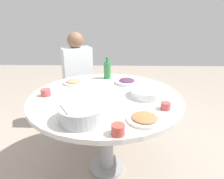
# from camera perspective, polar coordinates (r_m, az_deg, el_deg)

# --- Properties ---
(ground) EXTENTS (8.00, 8.00, 0.00)m
(ground) POSITION_cam_1_polar(r_m,az_deg,el_deg) (2.01, -1.58, -21.94)
(ground) COLOR #A09183
(round_dining_table) EXTENTS (1.24, 1.24, 0.75)m
(round_dining_table) POSITION_cam_1_polar(r_m,az_deg,el_deg) (1.64, -1.81, -5.35)
(round_dining_table) COLOR #99999E
(round_dining_table) RESTS_ON ground
(rice_bowl) EXTENTS (0.29, 0.29, 0.11)m
(rice_bowl) POSITION_cam_1_polar(r_m,az_deg,el_deg) (1.22, -8.92, -6.79)
(rice_bowl) COLOR #B2B5BA
(rice_bowl) RESTS_ON round_dining_table
(soup_bowl) EXTENTS (0.28, 0.28, 0.06)m
(soup_bowl) POSITION_cam_1_polar(r_m,az_deg,el_deg) (1.59, 10.51, -0.93)
(soup_bowl) COLOR white
(soup_bowl) RESTS_ON round_dining_table
(dish_eggplant) EXTENTS (0.22, 0.22, 0.05)m
(dish_eggplant) POSITION_cam_1_polar(r_m,az_deg,el_deg) (1.87, 4.38, 2.38)
(dish_eggplant) COLOR silver
(dish_eggplant) RESTS_ON round_dining_table
(dish_shrimp) EXTENTS (0.20, 0.20, 0.04)m
(dish_shrimp) POSITION_cam_1_polar(r_m,az_deg,el_deg) (1.90, -11.08, 2.26)
(dish_shrimp) COLOR silver
(dish_shrimp) RESTS_ON round_dining_table
(dish_tofu_braise) EXTENTS (0.22, 0.22, 0.04)m
(dish_tofu_braise) POSITION_cam_1_polar(r_m,az_deg,el_deg) (1.23, 9.48, -8.37)
(dish_tofu_braise) COLOR silver
(dish_tofu_braise) RESTS_ON round_dining_table
(green_bottle) EXTENTS (0.07, 0.07, 0.22)m
(green_bottle) POSITION_cam_1_polar(r_m,az_deg,el_deg) (1.99, -1.40, 5.79)
(green_bottle) COLOR #307E40
(green_bottle) RESTS_ON round_dining_table
(tea_cup_near) EXTENTS (0.08, 0.08, 0.06)m
(tea_cup_near) POSITION_cam_1_polar(r_m,az_deg,el_deg) (1.66, -18.85, -0.82)
(tea_cup_near) COLOR #BE4B4C
(tea_cup_near) RESTS_ON round_dining_table
(tea_cup_far) EXTENTS (0.07, 0.07, 0.05)m
(tea_cup_far) POSITION_cam_1_polar(r_m,az_deg,el_deg) (1.40, 15.43, -4.66)
(tea_cup_far) COLOR #C14A4A
(tea_cup_far) RESTS_ON round_dining_table
(tea_cup_side) EXTENTS (0.08, 0.08, 0.06)m
(tea_cup_side) POSITION_cam_1_polar(r_m,az_deg,el_deg) (1.08, 1.77, -11.68)
(tea_cup_side) COLOR #BE483D
(tea_cup_side) RESTS_ON round_dining_table
(stool_for_diner_left) EXTENTS (0.37, 0.37, 0.43)m
(stool_for_diner_left) POSITION_cam_1_polar(r_m,az_deg,el_deg) (2.62, -9.38, -5.42)
(stool_for_diner_left) COLOR brown
(stool_for_diner_left) RESTS_ON ground
(diner_left) EXTENTS (0.43, 0.44, 0.76)m
(diner_left) POSITION_cam_1_polar(r_m,az_deg,el_deg) (2.43, -10.12, 5.89)
(diner_left) COLOR #2D333D
(diner_left) RESTS_ON stool_for_diner_left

